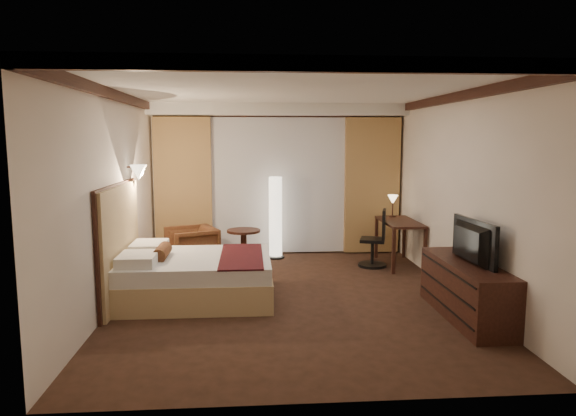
{
  "coord_description": "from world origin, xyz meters",
  "views": [
    {
      "loc": [
        -0.52,
        -6.57,
        2.09
      ],
      "look_at": [
        0.0,
        0.4,
        1.15
      ],
      "focal_mm": 32.0,
      "sensor_mm": 36.0,
      "label": 1
    }
  ],
  "objects": [
    {
      "name": "floor",
      "position": [
        0.0,
        0.0,
        0.0
      ],
      "size": [
        4.5,
        5.5,
        0.01
      ],
      "primitive_type": "cube",
      "color": "#311E13",
      "rests_on": "ground"
    },
    {
      "name": "ceiling",
      "position": [
        0.0,
        0.0,
        2.7
      ],
      "size": [
        4.5,
        5.5,
        0.01
      ],
      "primitive_type": "cube",
      "color": "white",
      "rests_on": "back_wall"
    },
    {
      "name": "back_wall",
      "position": [
        0.0,
        2.75,
        1.35
      ],
      "size": [
        4.5,
        0.02,
        2.7
      ],
      "primitive_type": "cube",
      "color": "beige",
      "rests_on": "floor"
    },
    {
      "name": "left_wall",
      "position": [
        -2.25,
        0.0,
        1.35
      ],
      "size": [
        0.02,
        5.5,
        2.7
      ],
      "primitive_type": "cube",
      "color": "beige",
      "rests_on": "floor"
    },
    {
      "name": "right_wall",
      "position": [
        2.25,
        0.0,
        1.35
      ],
      "size": [
        0.02,
        5.5,
        2.7
      ],
      "primitive_type": "cube",
      "color": "beige",
      "rests_on": "floor"
    },
    {
      "name": "crown_molding",
      "position": [
        0.0,
        0.0,
        2.64
      ],
      "size": [
        4.5,
        5.5,
        0.12
      ],
      "primitive_type": null,
      "color": "black",
      "rests_on": "ceiling"
    },
    {
      "name": "soffit",
      "position": [
        0.0,
        2.5,
        2.6
      ],
      "size": [
        4.5,
        0.5,
        0.2
      ],
      "primitive_type": "cube",
      "color": "white",
      "rests_on": "ceiling"
    },
    {
      "name": "curtain_sheer",
      "position": [
        0.0,
        2.67,
        1.25
      ],
      "size": [
        2.48,
        0.04,
        2.45
      ],
      "primitive_type": "cube",
      "color": "silver",
      "rests_on": "back_wall"
    },
    {
      "name": "curtain_left_drape",
      "position": [
        -1.7,
        2.61,
        1.25
      ],
      "size": [
        1.0,
        0.14,
        2.45
      ],
      "primitive_type": "cube",
      "color": "tan",
      "rests_on": "back_wall"
    },
    {
      "name": "curtain_right_drape",
      "position": [
        1.7,
        2.61,
        1.25
      ],
      "size": [
        1.0,
        0.14,
        2.45
      ],
      "primitive_type": "cube",
      "color": "tan",
      "rests_on": "back_wall"
    },
    {
      "name": "wall_sconce",
      "position": [
        -2.09,
        0.82,
        1.62
      ],
      "size": [
        0.24,
        0.24,
        0.24
      ],
      "primitive_type": null,
      "color": "white",
      "rests_on": "left_wall"
    },
    {
      "name": "bed",
      "position": [
        -1.22,
        0.06,
        0.28
      ],
      "size": [
        1.94,
        1.51,
        0.57
      ],
      "primitive_type": null,
      "color": "white",
      "rests_on": "floor"
    },
    {
      "name": "headboard",
      "position": [
        -2.2,
        0.06,
        0.75
      ],
      "size": [
        0.12,
        1.81,
        1.5
      ],
      "primitive_type": null,
      "color": "tan",
      "rests_on": "floor"
    },
    {
      "name": "armchair",
      "position": [
        -1.47,
        1.67,
        0.38
      ],
      "size": [
        0.91,
        0.94,
        0.76
      ],
      "primitive_type": "imported",
      "rotation": [
        0.0,
        0.0,
        -1.18
      ],
      "color": "#4B2216",
      "rests_on": "floor"
    },
    {
      "name": "side_table",
      "position": [
        -0.63,
        1.8,
        0.3
      ],
      "size": [
        0.55,
        0.55,
        0.61
      ],
      "primitive_type": null,
      "color": "black",
      "rests_on": "floor"
    },
    {
      "name": "floor_lamp",
      "position": [
        -0.08,
        2.31,
        0.73
      ],
      "size": [
        0.31,
        0.31,
        1.45
      ],
      "primitive_type": null,
      "color": "white",
      "rests_on": "floor"
    },
    {
      "name": "desk",
      "position": [
        1.95,
        1.64,
        0.38
      ],
      "size": [
        0.55,
        1.2,
        0.75
      ],
      "primitive_type": null,
      "color": "black",
      "rests_on": "floor"
    },
    {
      "name": "desk_lamp",
      "position": [
        1.95,
        2.09,
        0.92
      ],
      "size": [
        0.18,
        0.18,
        0.34
      ],
      "primitive_type": null,
      "color": "#FFD899",
      "rests_on": "desk"
    },
    {
      "name": "office_chair",
      "position": [
        1.49,
        1.59,
        0.48
      ],
      "size": [
        0.58,
        0.58,
        0.96
      ],
      "primitive_type": null,
      "rotation": [
        0.0,
        0.0,
        -0.3
      ],
      "color": "black",
      "rests_on": "floor"
    },
    {
      "name": "dresser",
      "position": [
        2.0,
        -0.91,
        0.33
      ],
      "size": [
        0.5,
        1.72,
        0.67
      ],
      "primitive_type": null,
      "color": "black",
      "rests_on": "floor"
    },
    {
      "name": "television",
      "position": [
        1.97,
        -0.91,
        0.95
      ],
      "size": [
        0.62,
        1.02,
        0.13
      ],
      "primitive_type": "imported",
      "rotation": [
        0.0,
        0.0,
        1.62
      ],
      "color": "black",
      "rests_on": "dresser"
    }
  ]
}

